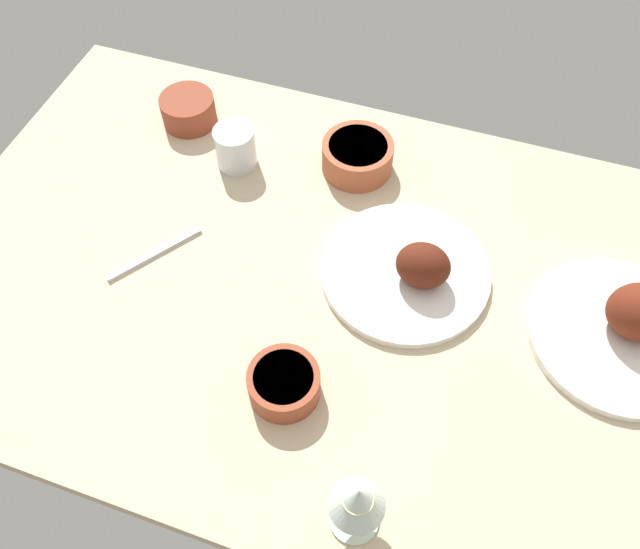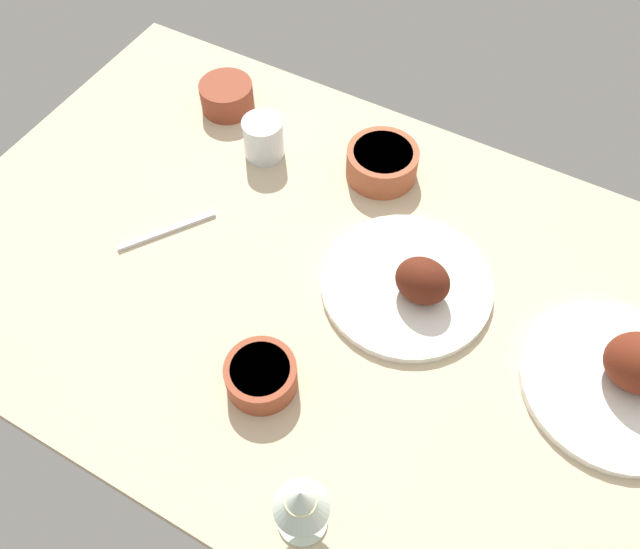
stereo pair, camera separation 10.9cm
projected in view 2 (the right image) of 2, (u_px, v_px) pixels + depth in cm
name	position (u px, v px, depth cm)	size (l,w,h in cm)	color
dining_table	(320.00, 287.00, 112.77)	(140.00, 90.00, 4.00)	#C6B28E
plate_near_viewer	(411.00, 283.00, 108.26)	(29.43, 29.43, 9.59)	white
plate_far_side	(625.00, 375.00, 97.90)	(29.32, 29.32, 11.11)	white
bowl_onions	(227.00, 95.00, 133.04)	(11.03, 11.03, 5.90)	brown
bowl_pasta	(382.00, 162.00, 122.34)	(13.71, 13.71, 6.08)	#A35133
bowl_soup	(261.00, 375.00, 98.07)	(11.15, 11.15, 5.23)	brown
wine_glass	(301.00, 502.00, 80.67)	(7.60, 7.60, 14.00)	silver
water_tumbler	(263.00, 138.00, 124.71)	(7.89, 7.89, 8.29)	silver
fork_loose	(167.00, 231.00, 116.71)	(18.49, 0.90, 0.80)	silver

